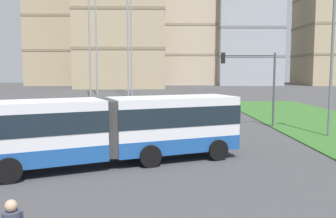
% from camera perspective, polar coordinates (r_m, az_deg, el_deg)
% --- Properties ---
extents(articulated_bus, '(11.81, 6.85, 3.00)m').
position_cam_1_polar(articulated_bus, '(16.81, -8.15, -2.95)').
color(articulated_bus, white).
rests_on(articulated_bus, ground).
extents(car_silver_hatch, '(4.55, 2.35, 1.58)m').
position_cam_1_polar(car_silver_hatch, '(24.87, -14.54, -2.30)').
color(car_silver_hatch, '#B7BABF').
rests_on(car_silver_hatch, ground).
extents(traffic_light_far_right, '(4.25, 0.28, 5.59)m').
position_cam_1_polar(traffic_light_far_right, '(28.18, 13.40, 5.10)').
color(traffic_light_far_right, '#474C51').
rests_on(traffic_light_far_right, ground).
extents(streetlight_median, '(0.70, 0.28, 9.62)m').
position_cam_1_polar(streetlight_median, '(25.43, 24.18, 7.73)').
color(streetlight_median, slate).
rests_on(streetlight_median, ground).
extents(apartment_tower_west, '(19.37, 17.80, 48.76)m').
position_cam_1_polar(apartment_tower_west, '(118.96, -16.01, 15.47)').
color(apartment_tower_west, tan).
rests_on(apartment_tower_west, ground).
extents(apartment_tower_centre, '(20.38, 14.77, 43.61)m').
position_cam_1_polar(apartment_tower_centre, '(116.98, 3.59, 14.57)').
color(apartment_tower_centre, '#C6B299').
rests_on(apartment_tower_centre, ground).
extents(apartment_tower_eastcentre, '(18.65, 14.40, 40.63)m').
position_cam_1_polar(apartment_tower_eastcentre, '(115.13, 12.35, 13.84)').
color(apartment_tower_eastcentre, '#9EA3AD').
rests_on(apartment_tower_eastcentre, ground).
extents(apartment_tower_east, '(19.20, 18.97, 43.08)m').
position_cam_1_polar(apartment_tower_east, '(124.71, 24.43, 13.40)').
color(apartment_tower_east, tan).
rests_on(apartment_tower_east, ground).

